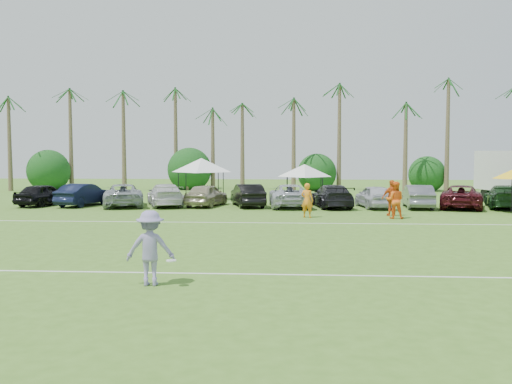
{
  "coord_description": "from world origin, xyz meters",
  "views": [
    {
      "loc": [
        3.87,
        -14.2,
        3.52
      ],
      "look_at": [
        2.05,
        13.25,
        1.6
      ],
      "focal_mm": 40.0,
      "sensor_mm": 36.0,
      "label": 1
    }
  ],
  "objects": [
    {
      "name": "palm_tree_0",
      "position": [
        -22.0,
        38.0,
        7.48
      ],
      "size": [
        2.4,
        2.4,
        8.9
      ],
      "color": "brown",
      "rests_on": "ground"
    },
    {
      "name": "palm_tree_9",
      "position": [
        18.0,
        38.0,
        8.35
      ],
      "size": [
        2.4,
        2.4,
        9.9
      ],
      "color": "brown",
      "rests_on": "ground"
    },
    {
      "name": "parked_car_4",
      "position": [
        -1.82,
        22.58,
        0.73
      ],
      "size": [
        2.63,
        4.58,
        1.47
      ],
      "primitive_type": "imported",
      "rotation": [
        0.0,
        0.0,
        2.92
      ],
      "color": "tan",
      "rests_on": "ground"
    },
    {
      "name": "parked_car_3",
      "position": [
        -4.52,
        22.45,
        0.73
      ],
      "size": [
        3.56,
        5.45,
        1.47
      ],
      "primitive_type": "imported",
      "rotation": [
        0.0,
        0.0,
        3.47
      ],
      "color": "silver",
      "rests_on": "ground"
    },
    {
      "name": "palm_tree_1",
      "position": [
        -17.0,
        38.0,
        8.35
      ],
      "size": [
        2.4,
        2.4,
        9.9
      ],
      "color": "brown",
      "rests_on": "ground"
    },
    {
      "name": "parked_car_7",
      "position": [
        6.29,
        22.3,
        0.73
      ],
      "size": [
        2.79,
        5.31,
        1.47
      ],
      "primitive_type": "imported",
      "rotation": [
        0.0,
        0.0,
        3.29
      ],
      "color": "black",
      "rests_on": "ground"
    },
    {
      "name": "parked_car_11",
      "position": [
        17.1,
        22.5,
        0.73
      ],
      "size": [
        3.17,
        5.4,
        1.47
      ],
      "primitive_type": "imported",
      "rotation": [
        0.0,
        0.0,
        2.91
      ],
      "color": "#193919",
      "rests_on": "ground"
    },
    {
      "name": "parked_car_10",
      "position": [
        14.4,
        22.27,
        0.73
      ],
      "size": [
        3.82,
        5.76,
        1.47
      ],
      "primitive_type": "imported",
      "rotation": [
        0.0,
        0.0,
        2.86
      ],
      "color": "#471018",
      "rests_on": "ground"
    },
    {
      "name": "parked_car_2",
      "position": [
        -7.22,
        22.13,
        0.73
      ],
      "size": [
        3.86,
        5.76,
        1.47
      ],
      "primitive_type": "imported",
      "rotation": [
        0.0,
        0.0,
        3.43
      ],
      "color": "#93999F",
      "rests_on": "ground"
    },
    {
      "name": "market_umbrella",
      "position": [
        16.43,
        19.47,
        2.27
      ],
      "size": [
        2.27,
        2.27,
        2.53
      ],
      "color": "black",
      "rests_on": "ground"
    },
    {
      "name": "bush_tree_1",
      "position": [
        -6.0,
        39.0,
        1.8
      ],
      "size": [
        4.0,
        4.0,
        4.0
      ],
      "color": "brown",
      "rests_on": "ground"
    },
    {
      "name": "bush_tree_0",
      "position": [
        -19.0,
        39.0,
        1.8
      ],
      "size": [
        4.0,
        4.0,
        4.0
      ],
      "color": "brown",
      "rests_on": "ground"
    },
    {
      "name": "sideline_player_c",
      "position": [
        9.31,
        17.61,
        1.0
      ],
      "size": [
        1.24,
        0.71,
        1.99
      ],
      "primitive_type": "imported",
      "rotation": [
        0.0,
        0.0,
        3.34
      ],
      "color": "#D45417",
      "rests_on": "ground"
    },
    {
      "name": "field_lines",
      "position": [
        0.0,
        8.0,
        0.01
      ],
      "size": [
        80.0,
        12.1,
        0.01
      ],
      "color": "white",
      "rests_on": "ground"
    },
    {
      "name": "canopy_tent_left",
      "position": [
        -2.96,
        27.62,
        3.09
      ],
      "size": [
        4.45,
        4.45,
        3.6
      ],
      "color": "black",
      "rests_on": "ground"
    },
    {
      "name": "palm_tree_2",
      "position": [
        -12.0,
        38.0,
        9.21
      ],
      "size": [
        2.4,
        2.4,
        10.9
      ],
      "color": "brown",
      "rests_on": "ground"
    },
    {
      "name": "parked_car_8",
      "position": [
        8.99,
        22.15,
        0.73
      ],
      "size": [
        2.35,
        4.52,
        1.47
      ],
      "primitive_type": "imported",
      "rotation": [
        0.0,
        0.0,
        3.29
      ],
      "color": "silver",
      "rests_on": "ground"
    },
    {
      "name": "parked_car_6",
      "position": [
        3.59,
        22.36,
        0.73
      ],
      "size": [
        2.87,
        5.47,
        1.47
      ],
      "primitive_type": "imported",
      "rotation": [
        0.0,
        0.0,
        3.22
      ],
      "color": "#B6B9C3",
      "rests_on": "ground"
    },
    {
      "name": "canopy_tent_right",
      "position": [
        4.64,
        26.64,
        2.67
      ],
      "size": [
        3.84,
        3.84,
        3.11
      ],
      "color": "black",
      "rests_on": "ground"
    },
    {
      "name": "bush_tree_3",
      "position": [
        16.0,
        39.0,
        1.8
      ],
      "size": [
        4.0,
        4.0,
        4.0
      ],
      "color": "brown",
      "rests_on": "ground"
    },
    {
      "name": "palm_tree_4",
      "position": [
        -4.0,
        38.0,
        7.48
      ],
      "size": [
        2.4,
        2.4,
        8.9
      ],
      "color": "brown",
      "rests_on": "ground"
    },
    {
      "name": "palm_tree_5",
      "position": [
        0.0,
        38.0,
        8.35
      ],
      "size": [
        2.4,
        2.4,
        9.9
      ],
      "color": "brown",
      "rests_on": "ground"
    },
    {
      "name": "palm_tree_6",
      "position": [
        4.0,
        38.0,
        9.21
      ],
      "size": [
        2.4,
        2.4,
        10.9
      ],
      "color": "brown",
      "rests_on": "ground"
    },
    {
      "name": "parked_car_5",
      "position": [
        0.88,
        22.57,
        0.73
      ],
      "size": [
        2.71,
        4.71,
        1.47
      ],
      "primitive_type": "imported",
      "rotation": [
        0.0,
        0.0,
        3.42
      ],
      "color": "black",
      "rests_on": "ground"
    },
    {
      "name": "sideline_player_b",
      "position": [
        9.24,
        16.34,
        0.99
      ],
      "size": [
        1.07,
        0.89,
        1.98
      ],
      "primitive_type": "imported",
      "rotation": [
        0.0,
        0.0,
        2.98
      ],
      "color": "orange",
      "rests_on": "ground"
    },
    {
      "name": "palm_tree_3",
      "position": [
        -8.0,
        38.0,
        10.06
      ],
      "size": [
        2.4,
        2.4,
        11.9
      ],
      "color": "brown",
      "rests_on": "ground"
    },
    {
      "name": "frisbee_player",
      "position": [
        0.09,
        0.5,
        1.0
      ],
      "size": [
        1.4,
        0.84,
        1.99
      ],
      "rotation": [
        0.0,
        0.0,
        3.22
      ],
      "color": "#8B80B6",
      "rests_on": "ground"
    },
    {
      "name": "parked_car_9",
      "position": [
        11.69,
        22.26,
        0.73
      ],
      "size": [
        1.84,
        4.55,
        1.47
      ],
      "primitive_type": "imported",
      "rotation": [
        0.0,
        0.0,
        3.08
      ],
      "color": "slate",
      "rests_on": "ground"
    },
    {
      "name": "ground",
      "position": [
        0.0,
        0.0,
        0.0
      ],
      "size": [
        120.0,
        120.0,
        0.0
      ],
      "primitive_type": "plane",
      "color": "#447222",
      "rests_on": "ground"
    },
    {
      "name": "palm_tree_10",
      "position": [
        23.0,
        38.0,
        9.21
      ],
      "size": [
        2.4,
        2.4,
        10.9
      ],
      "color": "brown",
      "rests_on": "ground"
    },
    {
      "name": "parked_car_1",
      "position": [
        -9.93,
        22.34,
        0.73
      ],
      "size": [
        2.6,
        4.7,
        1.47
      ],
      "primitive_type": "imported",
      "rotation": [
        0.0,
        0.0,
        2.89
      ],
      "color": "black",
      "rests_on": "ground"
    },
    {
      "name": "palm_tree_8",
      "position": [
        13.0,
        38.0,
        7.48
      ],
      "size": [
        2.4,
        2.4,
        8.9
      ],
      "color": "brown",
      "rests_on": "ground"
    },
    {
      "name": "parked_car_0",
      "position": [
        -12.63,
        22.24,
        0.73
      ],
      "size": [
        2.69,
        4.6,
        1.47
      ],
      "primitive_type": "imported",
      "rotation": [
        0.0,
        0.0,
        2.91
      ],
      "color": "black",
      "rests_on": "ground"
    },
    {
      "name": "sideline_player_a",
      "position": [
        4.59,
        16.5,
        0.94
      ],
      "size": [
        0.8,
        0.66,
        1.87
      ],
      "primitive_type": "imported",
      "rotation": [
        0.0,
        0.0,
        2.77
      ],
      "color": "orange",
      "rests_on": "ground"
    },
    {
      "name": "bush_tree_2",
      "position": [
        6.0,
        39.0,
        1.8
      ],
      "size": [
        4.0,
        4.0,
        4.0
      ],
      "color": "brown",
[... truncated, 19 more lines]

